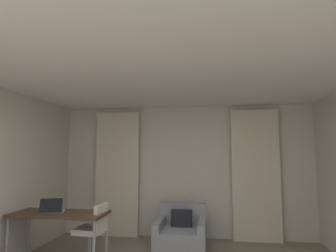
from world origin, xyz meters
TOP-DOWN VIEW (x-y plane):
  - wall_window at (0.00, 3.03)m, footprint 5.12×0.06m
  - ceiling at (0.00, 0.00)m, footprint 5.12×6.12m
  - curtain_left_panel at (-1.38, 2.90)m, footprint 0.90×0.06m
  - curtain_right_panel at (1.38, 2.90)m, footprint 0.90×0.06m
  - armchair at (-0.00, 2.20)m, footprint 0.85×0.85m
  - desk at (-1.76, 1.37)m, footprint 1.41×0.59m
  - desk_chair at (-1.26, 1.44)m, footprint 0.48×0.48m
  - laptop at (-1.86, 1.34)m, footprint 0.38×0.33m

SIDE VIEW (x-z plane):
  - armchair at x=0.00m, z-range -0.12..0.63m
  - desk_chair at x=-1.26m, z-range -0.05..0.83m
  - desk at x=-1.76m, z-range 0.31..1.07m
  - laptop at x=-1.86m, z-range 0.70..0.91m
  - curtain_left_panel at x=-1.38m, z-range 0.00..2.50m
  - curtain_right_panel at x=1.38m, z-range 0.00..2.50m
  - wall_window at x=0.00m, z-range 0.00..2.60m
  - ceiling at x=0.00m, z-range 2.60..2.66m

